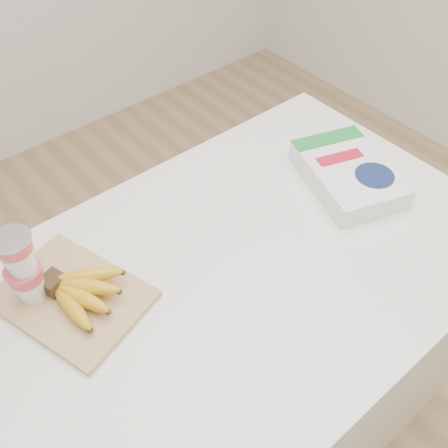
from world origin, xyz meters
The scene contains 6 objects.
room centered at (0.00, 0.00, 1.35)m, with size 4.00×4.00×4.00m.
table centered at (0.00, 0.00, 0.46)m, with size 1.24×0.83×0.93m, color white.
cutting_board centered at (-0.37, 0.16, 0.94)m, with size 0.23×0.31×0.02m, color tan.
bananas centered at (-0.35, 0.14, 0.97)m, with size 0.17×0.18×0.06m.
yogurt_stack centered at (-0.43, 0.21, 1.05)m, with size 0.08×0.08×0.19m.
cereal_box centered at (0.38, 0.03, 0.96)m, with size 0.29×0.35×0.07m.
Camera 1 is at (-0.51, -0.54, 1.83)m, focal length 40.00 mm.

